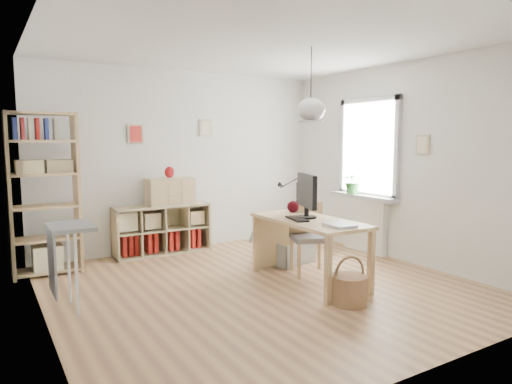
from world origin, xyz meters
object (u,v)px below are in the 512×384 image
desk (309,227)px  cube_shelf (160,233)px  monitor (307,193)px  drawer_chest (170,191)px  storage_chest (287,246)px  chair (308,234)px  tall_bookshelf (43,187)px

desk → cube_shelf: size_ratio=1.07×
desk → monitor: size_ratio=2.61×
desk → drawer_chest: drawer_chest is taller
storage_chest → chair: bearing=-110.0°
chair → drawer_chest: 2.22m
monitor → drawer_chest: monitor is taller
cube_shelf → chair: size_ratio=1.60×
storage_chest → monitor: size_ratio=1.43×
cube_shelf → chair: bearing=-56.6°
desk → storage_chest: size_ratio=1.82×
cube_shelf → chair: (1.26, -1.91, 0.20)m
tall_bookshelf → storage_chest: tall_bookshelf is taller
cube_shelf → monitor: (1.05, -2.15, 0.74)m
desk → tall_bookshelf: tall_bookshelf is taller
monitor → drawer_chest: 2.29m
desk → tall_bookshelf: size_ratio=0.75×
desk → cube_shelf: bearing=114.6°
chair → storage_chest: bearing=106.0°
tall_bookshelf → chair: 3.32m
desk → storage_chest: desk is taller
tall_bookshelf → chair: bearing=-30.0°
chair → storage_chest: 0.62m
drawer_chest → tall_bookshelf: bearing=-173.5°
tall_bookshelf → drawer_chest: bearing=8.0°
tall_bookshelf → desk: bearing=-37.0°
desk → tall_bookshelf: bearing=143.0°
desk → chair: size_ratio=1.72×
desk → cube_shelf: 2.48m
chair → monitor: 0.63m
storage_chest → drawer_chest: 1.90m
monitor → drawer_chest: (-0.90, 2.11, -0.12)m
chair → storage_chest: chair is taller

